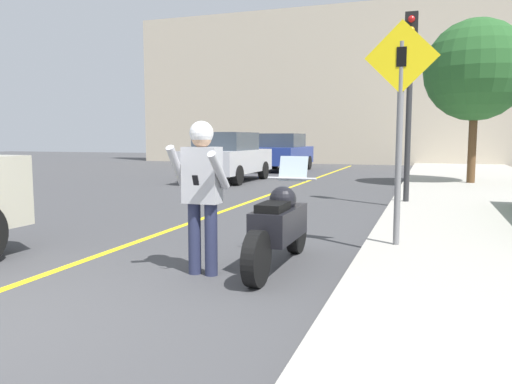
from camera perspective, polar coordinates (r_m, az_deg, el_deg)
road_center_line at (r=9.73m, az=-5.11°, el=-2.66°), size 0.12×36.00×0.01m
building_backdrop at (r=29.10m, az=12.77°, el=11.83°), size 28.00×1.20×8.82m
motorcycle at (r=5.79m, az=2.69°, el=-3.87°), size 0.62×2.17×1.27m
person_biker at (r=5.43m, az=-6.22°, el=1.14°), size 0.59×0.47×1.69m
crossing_sign at (r=6.57m, az=16.13°, el=8.81°), size 0.91×0.08×2.82m
traffic_light at (r=11.23m, az=17.19°, el=12.95°), size 0.26×0.30×3.95m
street_tree at (r=16.64m, az=23.82°, el=12.59°), size 3.01×3.01×4.88m
parked_car_silver at (r=17.15m, az=-3.21°, el=4.07°), size 1.88×4.20×1.68m
parked_car_blue at (r=22.68m, az=3.16°, el=4.60°), size 1.88×4.20×1.68m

